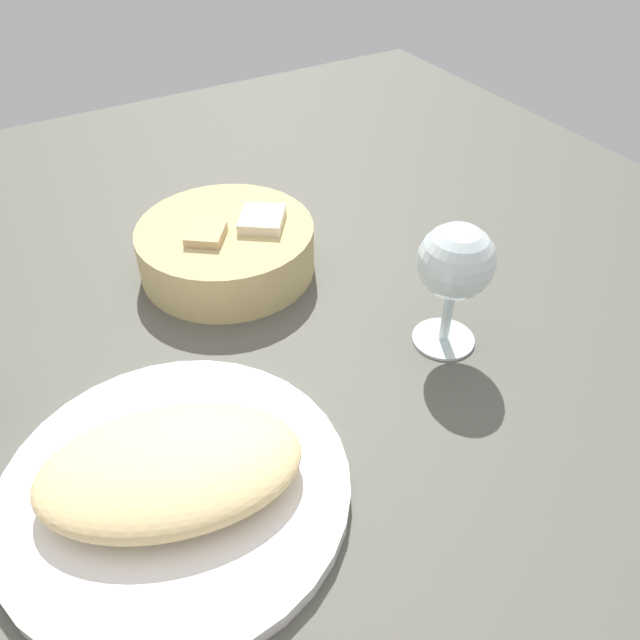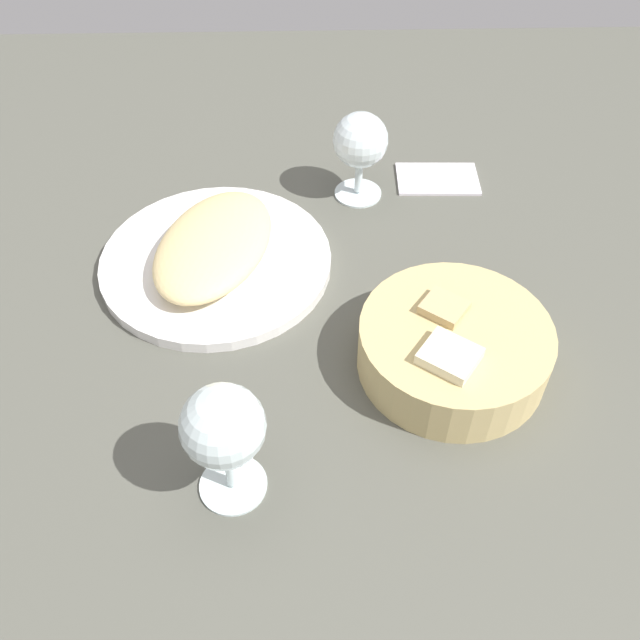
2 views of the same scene
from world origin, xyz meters
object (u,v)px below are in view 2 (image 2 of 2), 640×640
plate (216,261)px  wine_glass_near (223,430)px  bread_basket (453,348)px  folded_napkin (438,178)px  wine_glass_far (360,144)px

plate → wine_glass_near: (29.52, 3.70, 8.30)cm
bread_basket → folded_napkin: (-32.44, 3.37, -2.52)cm
bread_basket → wine_glass_far: wine_glass_far is taller
plate → wine_glass_far: (-13.56, 17.79, 7.03)cm
bread_basket → plate: bearing=-122.2°
bread_basket → wine_glass_near: bearing=-58.3°
bread_basket → wine_glass_near: 26.32cm
wine_glass_near → folded_napkin: size_ratio=1.20×
folded_napkin → plate: bearing=-148.8°
wine_glass_near → wine_glass_far: 45.34cm
wine_glass_near → folded_napkin: 53.03cm
wine_glass_near → wine_glass_far: wine_glass_near is taller
wine_glass_near → wine_glass_far: bearing=161.9°
bread_basket → wine_glass_near: wine_glass_near is taller
bread_basket → wine_glass_far: (-29.63, -7.70, 4.81)cm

